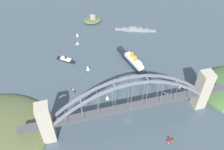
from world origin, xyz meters
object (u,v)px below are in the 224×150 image
at_px(harbor_arch_bridge, 129,105).
at_px(small_boat_6, 88,68).
at_px(channel_marker_buoy, 151,101).
at_px(small_boat_9, 109,109).
at_px(small_boat_1, 180,88).
at_px(seaplane_taxiing_near_bridge, 170,141).
at_px(ocean_liner, 134,63).
at_px(small_boat_5, 94,97).
at_px(naval_cruiser, 136,29).
at_px(fort_island_mid_harbor, 92,20).
at_px(small_boat_3, 77,35).
at_px(harbor_ferry_steamer, 66,59).
at_px(small_boat_7, 78,43).
at_px(small_boat_4, 168,94).
at_px(small_boat_0, 74,90).
at_px(small_boat_2, 63,96).
at_px(small_boat_8, 107,97).

height_order(harbor_arch_bridge, small_boat_6, harbor_arch_bridge).
bearing_deg(channel_marker_buoy, small_boat_9, 178.62).
bearing_deg(small_boat_1, small_boat_6, 148.09).
bearing_deg(seaplane_taxiing_near_bridge, small_boat_1, 56.53).
xyz_separation_m(ocean_liner, small_boat_5, (-74.83, -49.87, -4.91)).
bearing_deg(channel_marker_buoy, naval_cruiser, 77.73).
height_order(small_boat_1, small_boat_6, small_boat_6).
height_order(ocean_liner, small_boat_9, ocean_liner).
bearing_deg(fort_island_mid_harbor, small_boat_6, -104.34).
xyz_separation_m(seaplane_taxiing_near_bridge, small_boat_3, (-70.16, 244.07, 2.25)).
bearing_deg(small_boat_1, harbor_ferry_steamer, 144.17).
height_order(naval_cruiser, small_boat_1, naval_cruiser).
bearing_deg(small_boat_7, small_boat_4, -55.84).
height_order(fort_island_mid_harbor, small_boat_1, fort_island_mid_harbor).
bearing_deg(small_boat_3, small_boat_0, -101.67).
relative_size(small_boat_1, small_boat_7, 1.33).
distance_m(small_boat_1, small_boat_6, 139.44).
bearing_deg(small_boat_2, naval_cruiser, 40.53).
relative_size(harbor_ferry_steamer, small_boat_2, 2.44).
relative_size(ocean_liner, small_boat_1, 10.29).
bearing_deg(seaplane_taxiing_near_bridge, channel_marker_buoy, 88.24).
xyz_separation_m(ocean_liner, channel_marker_buoy, (-1.13, -77.00, -4.61)).
bearing_deg(fort_island_mid_harbor, small_boat_3, -129.15).
bearing_deg(small_boat_2, harbor_ferry_steamer, 79.33).
height_order(fort_island_mid_harbor, small_boat_9, fort_island_mid_harbor).
xyz_separation_m(small_boat_4, small_boat_6, (-98.02, 78.70, 4.73)).
distance_m(naval_cruiser, small_boat_9, 194.61).
bearing_deg(harbor_ferry_steamer, small_boat_6, -48.01).
bearing_deg(small_boat_5, fort_island_mid_harbor, 78.93).
xyz_separation_m(naval_cruiser, small_boat_3, (-109.29, 8.64, 1.58)).
distance_m(small_boat_2, small_boat_9, 69.04).
distance_m(naval_cruiser, small_boat_8, 179.19).
xyz_separation_m(small_boat_6, small_boat_7, (-4.66, 72.64, -2.33)).
relative_size(harbor_arch_bridge, channel_marker_buoy, 93.81).
xyz_separation_m(ocean_liner, small_boat_3, (-73.28, 102.45, -1.30)).
relative_size(harbor_arch_bridge, small_boat_6, 21.29).
height_order(harbor_ferry_steamer, small_boat_6, small_boat_6).
height_order(small_boat_1, small_boat_4, small_boat_1).
distance_m(small_boat_3, channel_marker_buoy, 193.43).
bearing_deg(small_boat_8, small_boat_9, -95.93).
xyz_separation_m(harbor_ferry_steamer, small_boat_3, (29.26, 62.42, 2.23)).
relative_size(naval_cruiser, small_boat_3, 7.65).
bearing_deg(small_boat_4, small_boat_8, 170.81).
distance_m(small_boat_0, small_boat_4, 133.30).
xyz_separation_m(small_boat_4, small_boat_8, (-83.74, 13.55, 4.16)).
distance_m(fort_island_mid_harbor, channel_marker_buoy, 227.84).
distance_m(seaplane_taxiing_near_bridge, small_boat_1, 89.17).
bearing_deg(small_boat_2, small_boat_1, -10.48).
bearing_deg(small_boat_1, small_boat_2, 169.52).
bearing_deg(small_boat_9, small_boat_4, 2.23).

